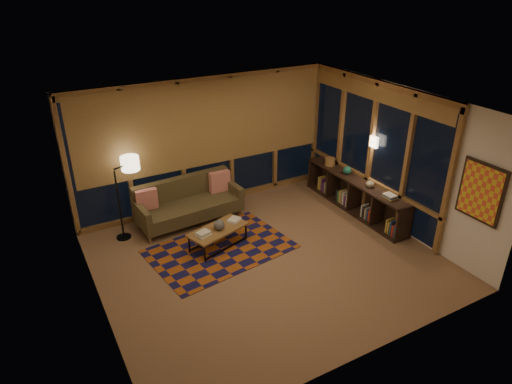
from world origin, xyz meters
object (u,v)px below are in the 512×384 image
sofa (189,203)px  bookshelf (355,195)px  floor_lamp (119,201)px  coffee_table (218,237)px

sofa → bookshelf: sofa is taller
sofa → floor_lamp: 1.36m
sofa → coffee_table: (0.11, -1.10, -0.23)m
sofa → coffee_table: sofa is taller
floor_lamp → bookshelf: size_ratio=0.55×
coffee_table → floor_lamp: size_ratio=0.71×
floor_lamp → coffee_table: bearing=-62.0°
coffee_table → bookshelf: 3.05m
coffee_table → bookshelf: (3.04, -0.11, 0.17)m
sofa → bookshelf: 3.38m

